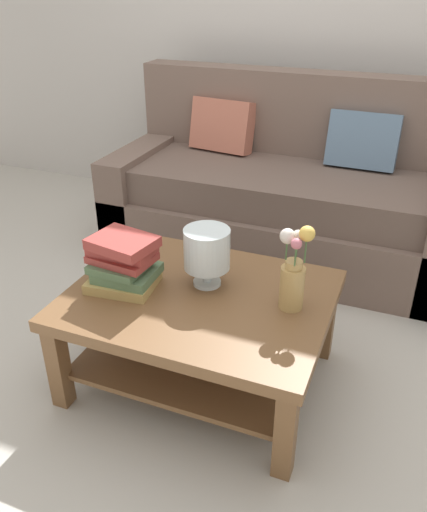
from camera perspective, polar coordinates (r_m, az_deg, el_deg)
The scene contains 7 objects.
ground_plane at distance 2.70m, azimuth 0.28°, elevation -7.61°, with size 10.00×10.00×0.00m, color #B7B2A8.
back_wall at distance 3.76m, azimuth 10.55°, elevation 24.54°, with size 6.40×0.12×2.70m, color #BCB7B2.
couch at distance 3.30m, azimuth 7.63°, elevation 6.52°, with size 2.07×0.90×1.06m.
coffee_table at distance 2.21m, azimuth -1.49°, elevation -6.69°, with size 1.05×0.82×0.44m.
book_stack_main at distance 2.17m, azimuth -9.78°, elevation -0.74°, with size 0.30×0.24×0.23m.
glass_hurricane_vase at distance 2.13m, azimuth -0.72°, elevation 0.61°, with size 0.19×0.19×0.25m.
flower_pitcher at distance 2.01m, azimuth 8.66°, elevation -1.96°, with size 0.13×0.11×0.36m.
Camera 1 is at (0.80, -2.02, 1.60)m, focal length 36.83 mm.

